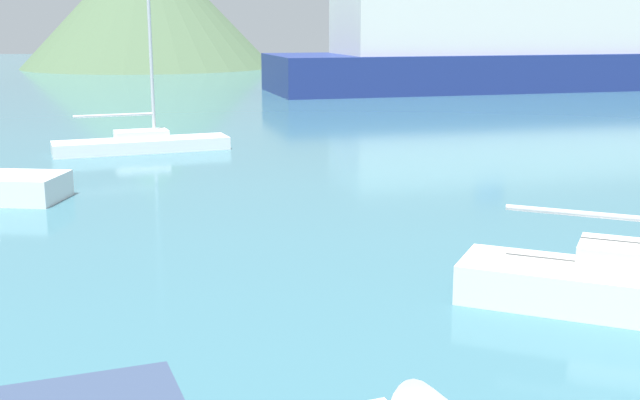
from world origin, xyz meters
TOP-DOWN VIEW (x-y plane):
  - sailboat_middle at (4.05, 10.89)m, footprint 5.48×3.60m
  - sailboat_outer at (-6.91, 27.68)m, footprint 6.34×3.42m
  - ferry_distant at (12.41, 54.92)m, footprint 32.49×15.55m
  - hill_central at (-16.82, 84.05)m, footprint 25.87×25.87m
  - hill_east at (16.61, 83.56)m, footprint 26.74×26.74m

SIDE VIEW (x-z plane):
  - sailboat_outer at x=-6.91m, z-range -3.14..3.84m
  - sailboat_middle at x=4.05m, z-range -5.12..6.22m
  - ferry_distant at x=12.41m, z-range -1.17..6.62m
  - hill_east at x=16.61m, z-range 0.00..7.23m
  - hill_central at x=-16.82m, z-range 0.00..13.42m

